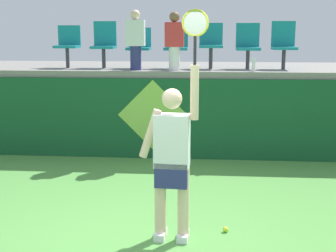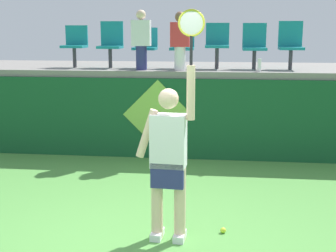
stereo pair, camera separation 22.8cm
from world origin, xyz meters
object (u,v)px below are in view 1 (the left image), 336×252
water_bottle (254,65)px  stadium_chair_1 (104,42)px  tennis_player (172,157)px  stadium_chair_5 (248,44)px  stadium_chair_2 (139,45)px  stadium_chair_4 (211,43)px  stadium_chair_6 (284,43)px  spectator_0 (174,40)px  stadium_chair_0 (68,43)px  spectator_1 (135,39)px  stadium_chair_3 (176,45)px  tennis_ball (226,229)px

water_bottle → stadium_chair_1: bearing=167.4°
tennis_player → stadium_chair_5: size_ratio=2.98×
water_bottle → stadium_chair_2: 2.23m
stadium_chair_4 → stadium_chair_6: (1.35, 0.01, -0.00)m
stadium_chair_2 → spectator_0: 0.86m
stadium_chair_0 → stadium_chair_5: stadium_chair_5 is taller
stadium_chair_2 → stadium_chair_4: 1.37m
stadium_chair_5 → spectator_1: (-2.06, -0.46, 0.10)m
water_bottle → stadium_chair_1: 2.89m
stadium_chair_1 → spectator_0: spectator_0 is taller
stadium_chair_0 → stadium_chair_2: 1.38m
stadium_chair_2 → stadium_chair_3: size_ratio=0.95×
stadium_chair_1 → stadium_chair_4: (2.04, -0.01, 0.00)m
tennis_ball → spectator_1: (-1.55, 3.48, 2.10)m
stadium_chair_1 → stadium_chair_6: 3.40m
stadium_chair_3 → stadium_chair_5: stadium_chair_5 is taller
stadium_chair_5 → spectator_0: spectator_0 is taller
stadium_chair_3 → stadium_chair_4: (0.66, -0.00, 0.04)m
tennis_ball → stadium_chair_1: 4.95m
stadium_chair_4 → stadium_chair_5: bearing=0.4°
stadium_chair_0 → stadium_chair_1: size_ratio=0.91×
stadium_chair_1 → spectator_1: 0.82m
tennis_player → stadium_chair_3: tennis_player is taller
tennis_ball → stadium_chair_5: bearing=82.6°
stadium_chair_5 → stadium_chair_1: bearing=180.0°
tennis_ball → water_bottle: 3.75m
tennis_player → stadium_chair_2: 4.38m
water_bottle → stadium_chair_4: size_ratio=0.28×
tennis_player → water_bottle: tennis_player is taller
water_bottle → stadium_chair_2: bearing=163.8°
stadium_chair_2 → water_bottle: bearing=-16.2°
tennis_player → stadium_chair_1: tennis_player is taller
stadium_chair_3 → tennis_player: bearing=-86.9°
stadium_chair_5 → stadium_chair_2: bearing=-179.7°
stadium_chair_2 → stadium_chair_6: bearing=0.2°
stadium_chair_6 → stadium_chair_2: bearing=-179.8°
tennis_ball → stadium_chair_1: (-2.22, 3.94, 2.03)m
stadium_chair_5 → spectator_0: size_ratio=0.81×
tennis_ball → stadium_chair_3: (-0.84, 3.93, 1.99)m
stadium_chair_1 → stadium_chair_5: 2.74m
stadium_chair_2 → stadium_chair_4: size_ratio=0.90×
stadium_chair_4 → stadium_chair_5: size_ratio=1.00×
water_bottle → stadium_chair_2: stadium_chair_2 is taller
tennis_ball → stadium_chair_0: (-2.93, 3.93, 2.01)m
spectator_0 → water_bottle: bearing=-6.0°
stadium_chair_4 → spectator_0: bearing=-144.5°
tennis_ball → spectator_1: 4.35m
tennis_ball → stadium_chair_4: size_ratio=0.08×
stadium_chair_1 → stadium_chair_3: size_ratio=1.10×
stadium_chair_6 → spectator_1: (-2.72, -0.46, 0.08)m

